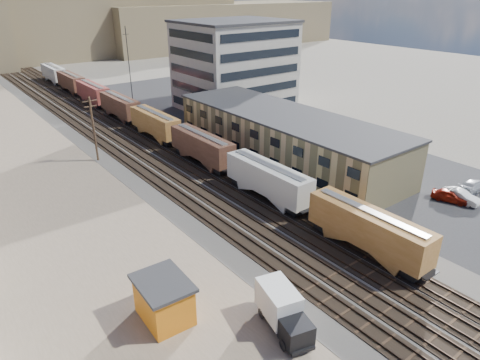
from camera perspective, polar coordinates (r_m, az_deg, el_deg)
ground at (r=43.23m, az=13.97°, el=-11.39°), size 300.00×300.00×0.00m
ballast_bed at (r=80.18m, az=-14.74°, el=5.62°), size 18.00×200.00×0.06m
dirt_yard at (r=66.07m, az=-27.04°, el=-0.41°), size 24.00×180.00×0.03m
asphalt_lot at (r=79.30m, az=4.57°, el=6.14°), size 26.00×120.00×0.04m
rail_tracks at (r=79.96m, az=-15.10°, el=5.59°), size 11.40×200.00×0.24m
freight_train at (r=84.27m, az=-13.66°, el=8.60°), size 3.00×119.74×4.46m
warehouse at (r=66.67m, az=5.91°, el=5.81°), size 12.40×40.40×7.25m
office_tower at (r=95.78m, az=-0.73°, el=15.09°), size 22.60×18.60×18.45m
utility_pole_north at (r=68.65m, az=-18.95°, el=6.60°), size 2.20×0.32×10.00m
radio_mast at (r=89.20m, az=-14.46°, el=13.56°), size 1.20×0.16×18.00m
box_truck at (r=35.14m, az=5.72°, el=-16.87°), size 3.65×6.42×3.23m
maintenance_shed at (r=36.12m, az=-10.11°, el=-15.40°), size 4.05×5.13×3.64m
parked_car_red at (r=59.90m, az=26.22°, el=-1.92°), size 3.08×4.74×1.50m
parked_car_white at (r=60.29m, az=27.27°, el=-1.94°), size 1.96×4.78×1.54m
parked_car_silver at (r=64.22m, az=28.68°, el=-0.70°), size 5.34×2.20×1.55m
parked_car_blue at (r=81.83m, az=0.69°, el=7.34°), size 3.84×5.91×1.51m
parked_car_far at (r=101.74m, az=0.03°, el=10.73°), size 3.07×4.50×1.42m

